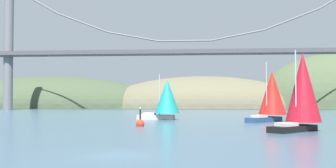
{
  "coord_description": "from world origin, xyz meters",
  "views": [
    {
      "loc": [
        5.39,
        -25.17,
        3.52
      ],
      "look_at": [
        0.0,
        37.52,
        5.71
      ],
      "focal_mm": 44.1,
      "sensor_mm": 36.0,
      "label": 1
    }
  ],
  "objects": [
    {
      "name": "ground_plane",
      "position": [
        0.0,
        0.0,
        0.0
      ],
      "size": [
        360.0,
        360.0,
        0.0
      ],
      "primitive_type": "plane",
      "color": "#426075"
    },
    {
      "name": "suspension_bridge",
      "position": [
        0.0,
        95.0,
        17.86
      ],
      "size": [
        143.31,
        6.0,
        38.1
      ],
      "color": "slate",
      "rests_on": "ground_plane"
    },
    {
      "name": "sailboat_red_spinnaker",
      "position": [
        15.76,
        38.92,
        4.04
      ],
      "size": [
        7.58,
        8.07,
        9.0
      ],
      "color": "navy",
      "rests_on": "ground_plane"
    },
    {
      "name": "channel_buoy",
      "position": [
        -2.59,
        26.55,
        0.37
      ],
      "size": [
        1.1,
        1.1,
        2.64
      ],
      "color": "red",
      "rests_on": "ground_plane"
    },
    {
      "name": "headland_left",
      "position": [
        -55.0,
        135.0,
        0.0
      ],
      "size": [
        88.83,
        44.0,
        24.62
      ],
      "primitive_type": "ellipsoid",
      "color": "#425138",
      "rests_on": "ground_plane"
    },
    {
      "name": "sailboat_crimson_sail",
      "position": [
        16.11,
        20.76,
        4.41
      ],
      "size": [
        7.19,
        7.3,
        8.7
      ],
      "color": "black",
      "rests_on": "ground_plane"
    },
    {
      "name": "sailboat_teal_sail",
      "position": [
        -0.77,
        42.62,
        3.52
      ],
      "size": [
        7.48,
        4.75,
        7.57
      ],
      "color": "#B7B2A8",
      "rests_on": "ground_plane"
    },
    {
      "name": "headland_center",
      "position": [
        5.0,
        135.0,
        0.0
      ],
      "size": [
        79.32,
        44.0,
        24.14
      ],
      "primitive_type": "ellipsoid",
      "color": "#6B664C",
      "rests_on": "ground_plane"
    }
  ]
}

